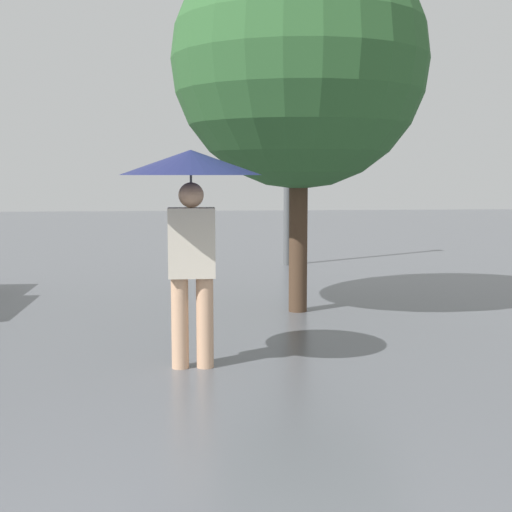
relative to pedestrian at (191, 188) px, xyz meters
name	(u,v)px	position (x,y,z in m)	size (l,w,h in m)	color
pedestrian	(191,188)	(0.00, 0.00, 0.00)	(1.18, 1.18, 1.83)	tan
tree	(299,61)	(1.27, 2.38, 1.41)	(2.95, 2.95, 4.41)	#473323
street_lamp	(288,120)	(1.74, 6.71, 1.06)	(0.25, 0.25, 4.58)	#515456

